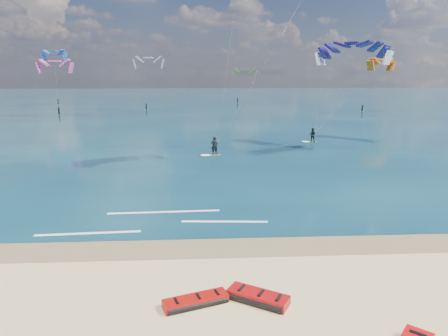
# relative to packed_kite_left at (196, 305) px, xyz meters

# --- Properties ---
(ground) EXTENTS (320.00, 320.00, 0.00)m
(ground) POSITION_rel_packed_kite_left_xyz_m (-2.62, 41.86, 0.00)
(ground) COLOR tan
(ground) RESTS_ON ground
(wet_sand_strip) EXTENTS (320.00, 2.40, 0.01)m
(wet_sand_strip) POSITION_rel_packed_kite_left_xyz_m (-2.62, 4.86, 0.00)
(wet_sand_strip) COLOR brown
(wet_sand_strip) RESTS_ON ground
(sea) EXTENTS (320.00, 200.00, 0.04)m
(sea) POSITION_rel_packed_kite_left_xyz_m (-2.62, 105.86, 0.02)
(sea) COLOR #0A2537
(sea) RESTS_ON ground
(packed_kite_left) EXTENTS (2.74, 1.75, 0.35)m
(packed_kite_left) POSITION_rel_packed_kite_left_xyz_m (0.00, 0.00, 0.00)
(packed_kite_left) COLOR #A70D08
(packed_kite_left) RESTS_ON ground
(packed_kite_mid) EXTENTS (2.71, 2.25, 0.41)m
(packed_kite_mid) POSITION_rel_packed_kite_left_xyz_m (2.30, 0.08, 0.00)
(packed_kite_mid) COLOR #A30B0C
(packed_kite_mid) RESTS_ON ground
(kitesurfer_main) EXTENTS (11.47, 9.01, 18.75)m
(kitesurfer_main) POSITION_rel_packed_kite_left_xyz_m (3.99, 23.77, 9.62)
(kitesurfer_main) COLOR gold
(kitesurfer_main) RESTS_ON sea
(kitesurfer_far) EXTENTS (9.84, 6.73, 13.00)m
(kitesurfer_far) POSITION_rel_packed_kite_left_xyz_m (15.45, 32.56, 6.95)
(kitesurfer_far) COLOR #A5DC21
(kitesurfer_far) RESTS_ON sea
(shoreline_foam) EXTENTS (12.42, 3.61, 0.01)m
(shoreline_foam) POSITION_rel_packed_kite_left_xyz_m (-2.21, 8.45, 0.04)
(shoreline_foam) COLOR white
(shoreline_foam) RESTS_ON ground
(distant_kites) EXTENTS (78.64, 31.26, 13.42)m
(distant_kites) POSITION_rel_packed_kite_left_xyz_m (-6.93, 78.63, 5.58)
(distant_kites) COLOR #3A802E
(distant_kites) RESTS_ON ground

